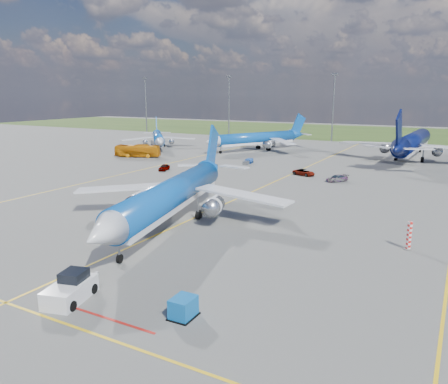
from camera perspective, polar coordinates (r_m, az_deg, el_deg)
The scene contains 16 objects.
ground at distance 51.80m, azimuth -8.22°, elevation -5.30°, with size 400.00×400.00×0.00m, color #4F4F4D.
grass_strip at distance 192.17m, azimuth 19.92°, elevation 7.21°, with size 400.00×80.00×0.01m, color #2D4719.
taxiway_lines at distance 74.90m, azimuth 4.70°, elevation 0.42°, with size 60.25×160.00×0.02m.
floodlight_masts at distance 150.52m, azimuth 21.58°, elevation 10.57°, with size 202.20×0.50×22.70m.
warning_post at distance 49.46m, azimuth 23.02°, elevation -5.26°, with size 0.50×0.50×3.00m, color red.
bg_jet_nw at distance 133.79m, azimuth -8.54°, elevation 5.74°, with size 24.28×31.86×8.35m, color #0B4AA0, non-canonical shape.
bg_jet_nnw at distance 126.41m, azimuth 4.26°, elevation 5.45°, with size 28.57×37.50×9.82m, color #0B4AA0, non-canonical shape.
bg_jet_n at distance 117.72m, azimuth 23.22°, elevation 3.92°, with size 36.44×47.82×12.53m, color #070F3C, non-canonical shape.
main_airliner at distance 55.40m, azimuth -6.72°, elevation -4.06°, with size 31.38×41.19×10.79m, color #0B4AA0, non-canonical shape.
pushback_tug at distance 37.21m, azimuth -19.36°, elevation -11.85°, with size 3.51×6.57×2.19m.
uld_container at distance 32.86m, azimuth -5.34°, elevation -14.78°, with size 1.52×1.90×1.52m, color #0B59A6.
apron_bus at distance 114.54m, azimuth -11.22°, elevation 5.30°, with size 2.71×11.57×3.22m, color orange.
service_car_a at distance 93.52m, azimuth -7.82°, elevation 3.21°, with size 1.56×3.88×1.32m, color #999999.
service_car_b at distance 88.26m, azimuth 10.40°, elevation 2.54°, with size 2.10×4.55×1.26m, color #999999.
service_car_c at distance 83.39m, azimuth 14.53°, elevation 1.75°, with size 1.77×4.34×1.26m, color #999999.
baggage_tug_c at distance 102.00m, azimuth 3.17°, elevation 3.98°, with size 1.72×4.53×0.99m.
Camera 1 is at (29.96, -39.15, 15.90)m, focal length 35.00 mm.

